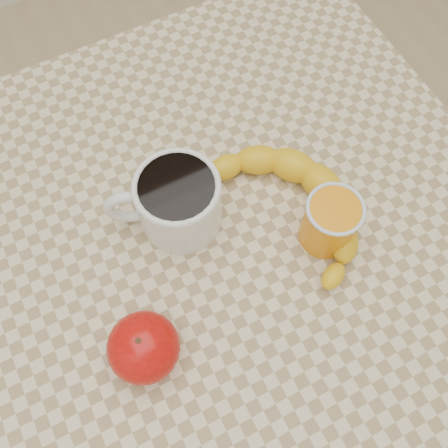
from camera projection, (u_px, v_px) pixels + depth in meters
name	position (u px, v px, depth m)	size (l,w,h in m)	color
ground	(224.00, 340.00, 1.37)	(3.00, 3.00, 0.00)	tan
table	(224.00, 253.00, 0.76)	(0.80, 0.80, 0.75)	beige
coffee_mug	(176.00, 201.00, 0.64)	(0.17, 0.14, 0.09)	silver
orange_juice_glass	(330.00, 222.00, 0.64)	(0.07, 0.07, 0.09)	orange
apple	(144.00, 347.00, 0.58)	(0.10, 0.10, 0.08)	#9B0506
banana	(287.00, 207.00, 0.67)	(0.27, 0.33, 0.05)	yellow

